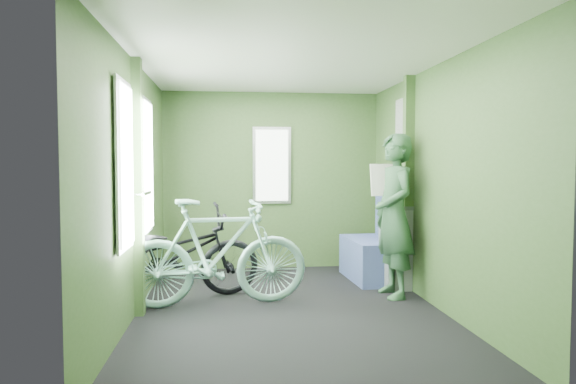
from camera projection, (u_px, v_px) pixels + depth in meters
name	position (u px, v px, depth m)	size (l,w,h in m)	color
room	(285.00, 156.00, 4.76)	(4.00, 4.02, 2.31)	black
bicycle_black	(173.00, 301.00, 5.11)	(0.62, 1.77, 0.93)	black
bicycle_mint	(216.00, 308.00, 4.87)	(0.50, 1.75, 1.05)	#88C3B5
passenger	(394.00, 215.00, 5.25)	(0.45, 0.67, 1.68)	#2B4E31
waste_box	(395.00, 247.00, 5.64)	(0.27, 0.38, 0.91)	gray
bench_seat	(374.00, 254.00, 6.07)	(0.59, 0.99, 1.02)	navy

